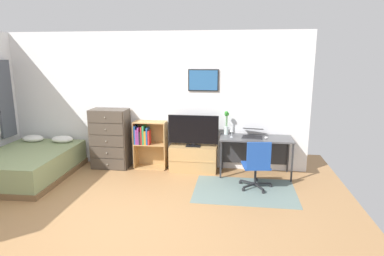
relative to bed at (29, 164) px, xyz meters
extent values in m
plane|color=#A87A4C|center=(2.14, -1.38, -0.26)|extent=(7.20, 7.20, 0.00)
cube|color=white|center=(2.14, 1.05, 1.09)|extent=(6.12, 0.06, 2.70)
cube|color=black|center=(3.16, 1.00, 1.51)|extent=(0.59, 0.02, 0.42)
cube|color=#285B93|center=(3.16, 0.99, 1.51)|extent=(0.55, 0.01, 0.38)
cube|color=#4C515B|center=(-0.79, 0.62, 1.12)|extent=(0.05, 0.40, 1.54)
cube|color=slate|center=(3.99, -0.08, -0.25)|extent=(1.70, 1.20, 0.01)
cube|color=brown|center=(0.00, -0.02, -0.21)|extent=(1.51, 2.03, 0.10)
cube|color=#8C9E6B|center=(0.00, -0.02, 0.04)|extent=(1.47, 1.99, 0.40)
ellipsoid|color=white|center=(-0.34, 0.71, 0.30)|extent=(0.45, 0.30, 0.14)
ellipsoid|color=white|center=(0.29, 0.73, 0.30)|extent=(0.45, 0.30, 0.14)
cube|color=#4C4238|center=(1.31, 0.78, 0.34)|extent=(0.74, 0.42, 1.20)
cube|color=#493F35|center=(1.31, 0.57, -0.13)|extent=(0.70, 0.01, 0.22)
sphere|color=#A59E8C|center=(1.31, 0.55, -0.13)|extent=(0.03, 0.03, 0.03)
cube|color=#493F35|center=(1.31, 0.57, 0.11)|extent=(0.70, 0.01, 0.22)
sphere|color=#A59E8C|center=(1.31, 0.55, 0.11)|extent=(0.03, 0.03, 0.03)
cube|color=#493F35|center=(1.31, 0.57, 0.34)|extent=(0.70, 0.01, 0.22)
sphere|color=#A59E8C|center=(1.31, 0.55, 0.34)|extent=(0.03, 0.03, 0.03)
cube|color=#493F35|center=(1.31, 0.57, 0.58)|extent=(0.70, 0.01, 0.22)
sphere|color=#A59E8C|center=(1.31, 0.55, 0.58)|extent=(0.03, 0.03, 0.03)
cube|color=#493F35|center=(1.31, 0.57, 0.82)|extent=(0.70, 0.01, 0.22)
sphere|color=#A59E8C|center=(1.31, 0.55, 0.82)|extent=(0.03, 0.03, 0.03)
cube|color=tan|center=(1.80, 0.84, 0.22)|extent=(0.02, 0.30, 0.96)
cube|color=tan|center=(2.43, 0.84, 0.22)|extent=(0.02, 0.30, 0.96)
cube|color=tan|center=(2.12, 0.84, -0.25)|extent=(0.65, 0.30, 0.02)
cube|color=tan|center=(2.12, 0.84, 0.24)|extent=(0.61, 0.30, 0.02)
cube|color=tan|center=(2.12, 0.84, 0.69)|extent=(0.61, 0.30, 0.02)
cube|color=tan|center=(2.12, 0.99, 0.22)|extent=(0.65, 0.01, 0.96)
cube|color=#1E519E|center=(1.83, 0.81, 0.44)|extent=(0.02, 0.23, 0.37)
cube|color=#8C388C|center=(1.87, 0.79, 0.40)|extent=(0.04, 0.18, 0.30)
cube|color=#8C388C|center=(1.90, 0.79, 0.42)|extent=(0.03, 0.17, 0.34)
cube|color=black|center=(1.94, 0.82, 0.38)|extent=(0.03, 0.23, 0.26)
cube|color=red|center=(1.97, 0.79, 0.43)|extent=(0.02, 0.18, 0.36)
cube|color=#2D8C4C|center=(2.01, 0.82, 0.44)|extent=(0.04, 0.23, 0.38)
cube|color=orange|center=(2.04, 0.79, 0.39)|extent=(0.04, 0.17, 0.28)
cube|color=#1E519E|center=(2.08, 0.80, 0.42)|extent=(0.03, 0.19, 0.34)
cube|color=red|center=(2.11, 0.79, 0.39)|extent=(0.02, 0.17, 0.28)
cube|color=tan|center=(3.00, 0.79, 0.00)|extent=(0.92, 0.40, 0.50)
cube|color=tan|center=(3.00, 0.59, 0.00)|extent=(0.92, 0.01, 0.02)
cube|color=black|center=(3.00, 0.77, 0.26)|extent=(0.28, 0.16, 0.02)
cube|color=black|center=(3.00, 0.77, 0.29)|extent=(0.06, 0.04, 0.05)
cube|color=black|center=(3.00, 0.77, 0.58)|extent=(0.98, 0.02, 0.56)
cube|color=black|center=(3.00, 0.76, 0.58)|extent=(0.95, 0.01, 0.53)
cube|color=#4C4C4F|center=(4.19, 0.70, 0.47)|extent=(1.34, 0.57, 0.03)
cube|color=#2D2D30|center=(3.55, 0.45, 0.10)|extent=(0.03, 0.03, 0.71)
cube|color=#2D2D30|center=(4.83, 0.45, 0.10)|extent=(0.03, 0.03, 0.71)
cube|color=#2D2D30|center=(3.55, 0.96, 0.10)|extent=(0.03, 0.03, 0.71)
cube|color=#2D2D30|center=(4.83, 0.96, 0.10)|extent=(0.03, 0.03, 0.71)
cube|color=#2D2D30|center=(4.19, 0.98, 0.14)|extent=(1.28, 0.02, 0.50)
cylinder|color=#232326|center=(4.45, 0.14, -0.23)|extent=(0.05, 0.05, 0.05)
cube|color=#232326|center=(4.31, 0.12, -0.19)|extent=(0.28, 0.07, 0.02)
cylinder|color=#232326|center=(4.21, 0.37, -0.23)|extent=(0.05, 0.05, 0.05)
cube|color=#232326|center=(4.19, 0.23, -0.19)|extent=(0.07, 0.28, 0.02)
cylinder|color=#232326|center=(3.92, 0.22, -0.23)|extent=(0.05, 0.05, 0.05)
cube|color=#232326|center=(4.05, 0.16, -0.19)|extent=(0.26, 0.15, 0.02)
cylinder|color=#232326|center=(3.97, -0.10, -0.23)|extent=(0.05, 0.05, 0.05)
cube|color=#232326|center=(4.07, 0.00, -0.19)|extent=(0.22, 0.22, 0.02)
cylinder|color=#232326|center=(4.30, -0.15, -0.23)|extent=(0.05, 0.05, 0.05)
cube|color=#232326|center=(4.23, -0.03, -0.19)|extent=(0.15, 0.26, 0.02)
cylinder|color=#232326|center=(4.17, 0.10, -0.03)|extent=(0.04, 0.04, 0.30)
cube|color=#1E479E|center=(4.17, 0.10, 0.14)|extent=(0.50, 0.50, 0.03)
cube|color=#1E479E|center=(4.20, -0.10, 0.38)|extent=(0.40, 0.10, 0.45)
cube|color=#333338|center=(4.12, 0.69, 0.49)|extent=(0.41, 0.30, 0.01)
cube|color=black|center=(4.12, 0.69, 0.50)|extent=(0.38, 0.27, 0.00)
cube|color=#333338|center=(4.14, 0.85, 0.62)|extent=(0.41, 0.28, 0.07)
cube|color=navy|center=(4.14, 0.85, 0.62)|extent=(0.38, 0.26, 0.06)
ellipsoid|color=silver|center=(4.37, 0.65, 0.50)|extent=(0.06, 0.10, 0.03)
cylinder|color=silver|center=(3.63, 0.88, 0.56)|extent=(0.09, 0.09, 0.16)
cylinder|color=#3D8438|center=(3.64, 0.89, 0.71)|extent=(0.01, 0.01, 0.35)
sphere|color=#308B2C|center=(3.64, 0.89, 0.88)|extent=(0.07, 0.07, 0.07)
cylinder|color=#3D8438|center=(3.62, 0.89, 0.71)|extent=(0.01, 0.01, 0.35)
sphere|color=#308B2C|center=(3.62, 0.89, 0.88)|extent=(0.07, 0.07, 0.07)
cylinder|color=#3D8438|center=(3.62, 0.88, 0.72)|extent=(0.01, 0.01, 0.37)
sphere|color=#308B2C|center=(3.62, 0.88, 0.91)|extent=(0.07, 0.07, 0.07)
cylinder|color=silver|center=(3.74, 0.67, 0.49)|extent=(0.06, 0.06, 0.01)
cylinder|color=silver|center=(3.74, 0.67, 0.54)|extent=(0.01, 0.01, 0.10)
cone|color=silver|center=(3.74, 0.67, 0.63)|extent=(0.07, 0.07, 0.07)
camera|label=1|loc=(3.84, -5.36, 1.99)|focal=30.82mm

